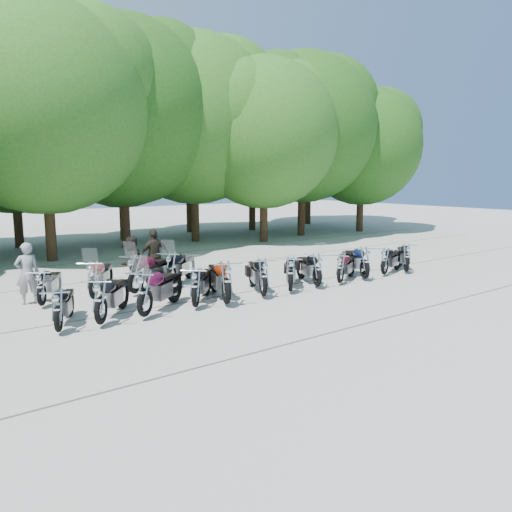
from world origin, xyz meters
TOP-DOWN VIEW (x-y plane):
  - ground at (0.00, 0.00)m, footprint 90.00×90.00m
  - tree_3 at (-3.57, 11.24)m, footprint 8.70×8.70m
  - tree_4 at (0.54, 13.09)m, footprint 9.13×9.13m
  - tree_5 at (4.61, 13.20)m, footprint 9.04×9.04m
  - tree_6 at (7.55, 10.82)m, footprint 8.00×8.00m
  - tree_7 at (11.20, 11.78)m, footprint 8.79×8.79m
  - tree_8 at (15.83, 11.20)m, footprint 7.53×7.53m
  - tree_11 at (-3.76, 16.43)m, footprint 7.56×7.56m
  - tree_12 at (1.80, 16.47)m, footprint 7.88×7.88m
  - tree_13 at (6.69, 17.47)m, footprint 8.31×8.31m
  - tree_14 at (10.68, 16.09)m, footprint 8.02×8.02m
  - tree_15 at (16.61, 17.02)m, footprint 9.67×9.67m
  - motorcycle_0 at (-6.26, 0.66)m, footprint 1.48×2.17m
  - motorcycle_1 at (-5.28, 0.63)m, footprint 2.05×2.30m
  - motorcycle_2 at (-4.17, 0.60)m, footprint 2.42×2.13m
  - motorcycle_3 at (-2.67, 0.65)m, footprint 2.04×2.18m
  - motorcycle_4 at (-1.85, 0.42)m, footprint 1.65×2.65m
  - motorcycle_5 at (-0.46, 0.53)m, footprint 1.71×2.46m
  - motorcycle_6 at (0.60, 0.53)m, footprint 2.04×2.16m
  - motorcycle_7 at (1.72, 0.53)m, footprint 1.53×2.34m
  - motorcycle_8 at (2.73, 0.47)m, footprint 2.12×1.57m
  - motorcycle_9 at (3.89, 0.44)m, footprint 1.68×2.43m
  - motorcycle_10 at (5.06, 0.51)m, footprint 2.18×1.33m
  - motorcycle_11 at (6.13, 0.37)m, footprint 2.06×2.05m
  - motorcycle_12 at (-5.95, 3.33)m, footprint 1.59×2.13m
  - motorcycle_13 at (-4.56, 3.23)m, footprint 1.91×2.34m
  - motorcycle_14 at (-3.31, 3.12)m, footprint 2.55×1.83m
  - motorcycle_15 at (-2.05, 3.28)m, footprint 2.29×2.13m
  - rider_0 at (-6.13, 4.01)m, footprint 0.67×0.46m
  - rider_1 at (-3.14, 3.81)m, footprint 1.03×0.94m
  - rider_2 at (-1.94, 4.64)m, footprint 1.07×0.46m

SIDE VIEW (x-z plane):
  - ground at x=0.00m, z-range 0.00..0.00m
  - motorcycle_8 at x=2.73m, z-range 0.00..1.18m
  - motorcycle_12 at x=-5.95m, z-range 0.00..1.18m
  - motorcycle_10 at x=5.06m, z-range 0.00..1.18m
  - motorcycle_0 at x=-6.26m, z-range 0.00..1.19m
  - motorcycle_11 at x=6.13m, z-range 0.00..1.26m
  - motorcycle_7 at x=1.72m, z-range 0.00..1.27m
  - motorcycle_6 at x=0.60m, z-range 0.00..1.29m
  - motorcycle_3 at x=-2.67m, z-range 0.00..1.29m
  - motorcycle_13 at x=-4.56m, z-range 0.00..1.32m
  - motorcycle_9 at x=3.89m, z-range 0.00..1.33m
  - motorcycle_1 at x=-5.28m, z-range 0.00..1.34m
  - motorcycle_5 at x=-0.46m, z-range 0.00..1.35m
  - motorcycle_15 at x=-2.05m, z-range 0.00..1.36m
  - motorcycle_2 at x=-4.17m, z-range 0.00..1.40m
  - motorcycle_14 at x=-3.31m, z-range 0.00..1.41m
  - motorcycle_4 at x=-1.85m, z-range 0.00..1.44m
  - rider_1 at x=-3.14m, z-range 0.00..1.72m
  - rider_0 at x=-6.13m, z-range 0.00..1.75m
  - rider_2 at x=-1.94m, z-range 0.00..1.80m
  - tree_8 at x=15.83m, z-range 0.85..10.10m
  - tree_11 at x=-3.76m, z-range 0.85..10.14m
  - tree_12 at x=1.80m, z-range 0.89..10.56m
  - tree_6 at x=7.55m, z-range 0.90..10.72m
  - tree_14 at x=10.68m, z-range 0.91..10.75m
  - tree_13 at x=6.69m, z-range 0.94..11.14m
  - tree_3 at x=-3.57m, z-range 0.98..11.66m
  - tree_7 at x=11.20m, z-range 0.99..11.79m
  - tree_5 at x=4.61m, z-range 1.02..12.12m
  - tree_4 at x=0.54m, z-range 1.03..12.24m
  - tree_15 at x=16.61m, z-range 1.09..12.96m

